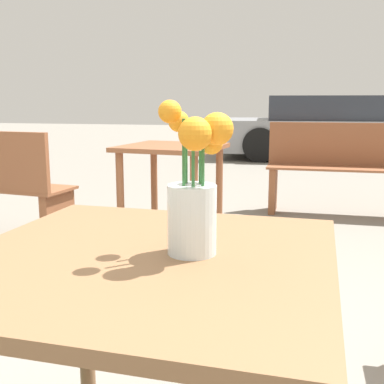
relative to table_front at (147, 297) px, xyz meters
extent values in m
cube|color=brown|center=(0.00, 0.00, 0.09)|extent=(0.84, 0.86, 0.03)
cylinder|color=brown|center=(-0.34, 0.37, -0.27)|extent=(0.05, 0.05, 0.68)
cylinder|color=brown|center=(0.36, 0.35, -0.27)|extent=(0.05, 0.05, 0.68)
cylinder|color=silver|center=(0.10, 0.02, 0.18)|extent=(0.11, 0.11, 0.15)
cylinder|color=silver|center=(0.10, 0.02, 0.15)|extent=(0.10, 0.10, 0.08)
cylinder|color=#337038|center=(0.13, 0.02, 0.24)|extent=(0.01, 0.01, 0.25)
sphere|color=orange|center=(0.16, 0.01, 0.38)|extent=(0.07, 0.07, 0.07)
cylinder|color=#337038|center=(0.11, 0.04, 0.22)|extent=(0.01, 0.01, 0.22)
sphere|color=orange|center=(0.13, 0.07, 0.35)|extent=(0.05, 0.05, 0.05)
cylinder|color=#337038|center=(0.08, 0.04, 0.25)|extent=(0.01, 0.01, 0.26)
sphere|color=orange|center=(0.06, 0.06, 0.39)|extent=(0.05, 0.05, 0.05)
cylinder|color=#337038|center=(0.09, 0.01, 0.26)|extent=(0.01, 0.01, 0.29)
sphere|color=orange|center=(0.06, -0.01, 0.42)|extent=(0.05, 0.05, 0.05)
cylinder|color=#337038|center=(0.11, 0.00, 0.23)|extent=(0.01, 0.01, 0.24)
sphere|color=orange|center=(0.12, -0.03, 0.37)|extent=(0.07, 0.07, 0.07)
cube|color=brown|center=(-1.33, 1.97, -0.39)|extent=(0.10, 0.33, 0.43)
cube|color=brown|center=(0.68, 3.62, -0.17)|extent=(1.44, 0.36, 0.02)
cube|color=brown|center=(0.68, 3.78, 0.04)|extent=(1.44, 0.04, 0.40)
cube|color=brown|center=(0.02, 3.62, -0.39)|extent=(0.06, 0.32, 0.43)
cube|color=brown|center=(-0.56, 2.15, 0.13)|extent=(0.71, 0.71, 0.03)
cylinder|color=brown|center=(-0.85, 1.92, -0.25)|extent=(0.05, 0.05, 0.73)
cylinder|color=brown|center=(-0.33, 1.85, -0.25)|extent=(0.05, 0.05, 0.73)
cylinder|color=brown|center=(-0.78, 2.44, -0.25)|extent=(0.05, 0.05, 0.73)
cylinder|color=brown|center=(-0.27, 2.37, -0.25)|extent=(0.05, 0.05, 0.73)
cube|color=gray|center=(0.65, 8.42, -0.18)|extent=(4.10, 2.18, 0.57)
cube|color=#2D333D|center=(0.65, 8.42, 0.32)|extent=(2.32, 1.87, 0.43)
cylinder|color=black|center=(1.79, 9.40, -0.31)|extent=(0.61, 0.23, 0.60)
cylinder|color=black|center=(-0.65, 9.19, -0.31)|extent=(0.61, 0.23, 0.60)
cylinder|color=black|center=(-0.50, 7.45, -0.31)|extent=(0.61, 0.23, 0.60)
camera|label=1|loc=(0.34, -0.97, 0.44)|focal=45.00mm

